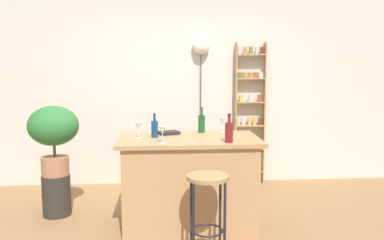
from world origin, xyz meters
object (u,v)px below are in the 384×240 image
at_px(wine_glass_right, 138,127).
at_px(pendant_globe_light, 201,47).
at_px(spice_shelf, 250,113).
at_px(plant_stool, 57,195).
at_px(bar_stool, 208,196).
at_px(bottle_olive_oil, 202,123).
at_px(bottle_wine_red, 229,132).
at_px(wine_glass_center, 162,131).
at_px(potted_plant, 54,131).
at_px(bottle_soda_blue, 155,128).
at_px(wine_glass_left, 222,122).
at_px(cookbook, 169,133).

relative_size(wine_glass_right, pendant_globe_light, 0.08).
distance_m(spice_shelf, plant_stool, 2.79).
relative_size(bar_stool, bottle_olive_oil, 2.66).
xyz_separation_m(bottle_wine_red, wine_glass_right, (-0.88, 0.30, 0.01)).
height_order(bar_stool, wine_glass_center, wine_glass_center).
relative_size(potted_plant, bottle_soda_blue, 3.13).
xyz_separation_m(spice_shelf, wine_glass_center, (-1.24, -1.79, 0.05)).
distance_m(wine_glass_left, cookbook, 0.61).
relative_size(bottle_soda_blue, bottle_olive_oil, 0.90).
distance_m(wine_glass_center, cookbook, 0.50).
xyz_separation_m(wine_glass_left, wine_glass_center, (-0.66, -0.59, 0.00)).
height_order(bar_stool, bottle_wine_red, bottle_wine_red).
xyz_separation_m(wine_glass_center, wine_glass_right, (-0.24, 0.28, 0.00)).
bearing_deg(plant_stool, wine_glass_left, -3.37).
relative_size(spice_shelf, bottle_soda_blue, 8.08).
bearing_deg(bottle_soda_blue, bar_stool, -56.93).
bearing_deg(wine_glass_left, plant_stool, 176.63).
distance_m(spice_shelf, wine_glass_left, 1.34).
xyz_separation_m(potted_plant, bottle_soda_blue, (1.12, -0.38, 0.08)).
relative_size(potted_plant, bottle_olive_oil, 2.81).
bearing_deg(bottle_soda_blue, wine_glass_center, -75.96).
relative_size(bottle_olive_oil, wine_glass_center, 1.69).
bearing_deg(cookbook, bottle_olive_oil, -7.49).
height_order(bar_stool, bottle_soda_blue, bottle_soda_blue).
xyz_separation_m(bottle_soda_blue, wine_glass_center, (0.08, -0.32, 0.02)).
bearing_deg(bottle_olive_oil, bottle_wine_red, -71.56).
height_order(plant_stool, potted_plant, potted_plant).
relative_size(bottle_soda_blue, wine_glass_center, 1.51).
distance_m(wine_glass_center, pendant_globe_light, 2.09).
relative_size(plant_stool, wine_glass_center, 2.84).
distance_m(potted_plant, pendant_globe_light, 2.29).
bearing_deg(bottle_olive_oil, potted_plant, 176.27).
xyz_separation_m(plant_stool, bottle_soda_blue, (1.12, -0.38, 0.81)).
distance_m(potted_plant, bottle_wine_red, 1.97).
height_order(spice_shelf, potted_plant, spice_shelf).
xyz_separation_m(spice_shelf, wine_glass_right, (-1.48, -1.51, 0.05)).
bearing_deg(bottle_soda_blue, bottle_olive_oil, 28.48).
xyz_separation_m(bottle_wine_red, pendant_globe_light, (-0.09, 1.83, 0.89)).
height_order(bottle_wine_red, wine_glass_center, bottle_wine_red).
bearing_deg(cookbook, potted_plant, 146.92).
bearing_deg(plant_stool, wine_glass_center, -30.27).
bearing_deg(bottle_soda_blue, spice_shelf, 48.22).
bearing_deg(bottle_wine_red, wine_glass_center, 178.61).
bearing_deg(bar_stool, bottle_wine_red, 57.13).
xyz_separation_m(bar_stool, wine_glass_center, (-0.39, 0.40, 0.51)).
height_order(spice_shelf, pendant_globe_light, pendant_globe_light).
relative_size(wine_glass_center, pendant_globe_light, 0.08).
distance_m(plant_stool, wine_glass_left, 2.04).
bearing_deg(spice_shelf, wine_glass_left, -115.70).
relative_size(spice_shelf, cookbook, 9.56).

